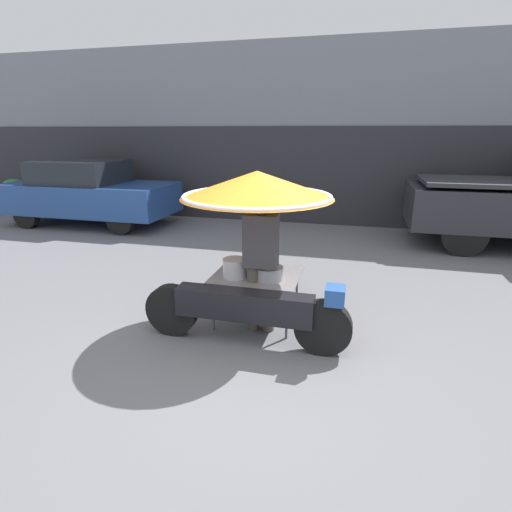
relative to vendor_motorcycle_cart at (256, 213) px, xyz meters
name	(u,v)px	position (x,y,z in m)	size (l,w,h in m)	color
ground_plane	(252,362)	(0.19, -0.86, -1.40)	(36.00, 36.00, 0.00)	slate
shopfront_building	(327,136)	(0.19, 6.81, 0.77)	(28.00, 2.06, 4.36)	gray
vendor_motorcycle_cart	(256,213)	(0.00, 0.00, 0.00)	(2.36, 1.77, 1.86)	black
vendor_person	(261,257)	(0.10, -0.13, -0.49)	(0.38, 0.22, 1.63)	#4C473D
parked_car	(89,192)	(-5.46, 4.32, -0.59)	(4.18, 1.84, 1.59)	black
potted_plant	(15,194)	(-8.50, 5.08, -0.86)	(0.83, 0.83, 0.98)	#2D2D33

